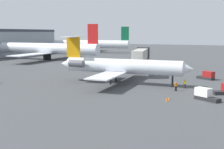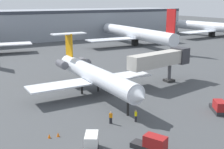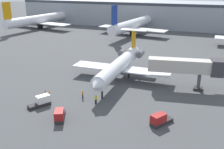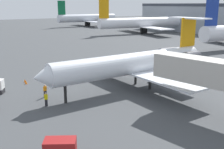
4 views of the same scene
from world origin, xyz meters
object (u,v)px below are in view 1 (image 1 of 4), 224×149
at_px(ground_crew_marshaller, 176,86).
at_px(baggage_tug_trailing, 205,95).
at_px(ground_crew_loader, 185,84).
at_px(traffic_cone_near, 169,98).
at_px(parked_airliner_east_end, 89,44).
at_px(regional_jet, 119,66).
at_px(traffic_cone_mid, 167,99).
at_px(jet_bridge, 141,55).
at_px(baggage_tug_lead, 207,76).
at_px(parked_airliner_east_mid, 47,49).

bearing_deg(ground_crew_marshaller, baggage_tug_trailing, -135.19).
relative_size(ground_crew_marshaller, ground_crew_loader, 1.00).
distance_m(traffic_cone_near, parked_airliner_east_end, 111.95).
height_order(regional_jet, ground_crew_marshaller, regional_jet).
relative_size(ground_crew_loader, traffic_cone_mid, 3.07).
relative_size(jet_bridge, ground_crew_marshaller, 8.90).
xyz_separation_m(traffic_cone_near, traffic_cone_mid, (-1.05, 0.16, 0.00)).
bearing_deg(parked_airliner_east_end, ground_crew_loader, -143.43).
relative_size(ground_crew_marshaller, parked_airliner_east_end, 0.04).
relative_size(regional_jet, baggage_tug_lead, 6.96).
height_order(regional_jet, jet_bridge, regional_jet).
bearing_deg(ground_crew_loader, parked_airliner_east_mid, 56.15).
distance_m(ground_crew_marshaller, traffic_cone_mid, 8.53).
height_order(baggage_tug_trailing, traffic_cone_mid, baggage_tug_trailing).
bearing_deg(jet_bridge, regional_jet, 178.54).
height_order(jet_bridge, parked_airliner_east_mid, parked_airliner_east_mid).
bearing_deg(jet_bridge, baggage_tug_lead, -99.42).
distance_m(jet_bridge, parked_airliner_east_end, 83.64).
bearing_deg(regional_jet, baggage_tug_lead, -53.59).
distance_m(regional_jet, parked_airliner_east_mid, 58.05).
bearing_deg(baggage_tug_lead, jet_bridge, 80.58).
distance_m(ground_crew_marshaller, parked_airliner_east_mid, 69.86).
xyz_separation_m(regional_jet, ground_crew_marshaller, (-3.38, -12.32, -2.85)).
height_order(ground_crew_loader, traffic_cone_mid, ground_crew_loader).
xyz_separation_m(baggage_tug_lead, traffic_cone_mid, (-24.22, 4.34, -0.56)).
xyz_separation_m(ground_crew_loader, traffic_cone_near, (-10.73, 0.90, -0.58)).
bearing_deg(regional_jet, baggage_tug_trailing, -116.52).
relative_size(ground_crew_marshaller, baggage_tug_trailing, 0.41).
bearing_deg(traffic_cone_mid, baggage_tug_lead, -10.15).
distance_m(traffic_cone_near, traffic_cone_mid, 1.06).
bearing_deg(traffic_cone_near, ground_crew_marshaller, 1.63).
bearing_deg(jet_bridge, ground_crew_marshaller, -147.04).
distance_m(jet_bridge, ground_crew_marshaller, 22.33).
bearing_deg(parked_airliner_east_end, parked_airliner_east_mid, -174.17).
bearing_deg(parked_airliner_east_mid, baggage_tug_lead, -113.19).
bearing_deg(traffic_cone_near, parked_airliner_east_end, 32.93).
distance_m(regional_jet, parked_airliner_east_end, 96.07).
bearing_deg(parked_airliner_east_end, baggage_tug_lead, -137.43).
height_order(baggage_tug_lead, baggage_tug_trailing, same).
xyz_separation_m(ground_crew_marshaller, parked_airliner_east_end, (86.44, 60.60, 3.49)).
bearing_deg(parked_airliner_east_mid, ground_crew_loader, -123.85).
distance_m(ground_crew_loader, parked_airliner_east_mid, 68.89).
xyz_separation_m(traffic_cone_mid, parked_airliner_east_mid, (50.10, 56.07, 4.09)).
relative_size(jet_bridge, traffic_cone_mid, 27.36).
bearing_deg(baggage_tug_trailing, baggage_tug_lead, 2.89).
bearing_deg(ground_crew_marshaller, jet_bridge, 32.96).
bearing_deg(jet_bridge, traffic_cone_near, -154.84).
distance_m(baggage_tug_trailing, traffic_cone_mid, 6.22).
bearing_deg(baggage_tug_trailing, traffic_cone_mid, 119.16).
distance_m(regional_jet, jet_bridge, 15.09).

